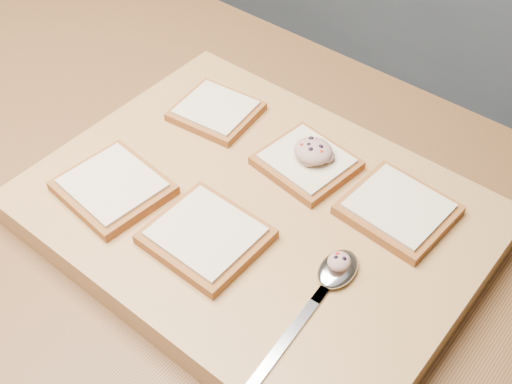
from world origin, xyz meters
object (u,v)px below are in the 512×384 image
(cutting_board, at_px, (256,215))
(spoon, at_px, (331,278))
(bread_far_center, at_px, (306,162))
(tuna_salad_dollop, at_px, (313,151))

(cutting_board, height_order, spoon, spoon)
(bread_far_center, bearing_deg, cutting_board, -95.59)
(tuna_salad_dollop, xyz_separation_m, spoon, (0.12, -0.14, -0.02))
(cutting_board, height_order, tuna_salad_dollop, tuna_salad_dollop)
(tuna_salad_dollop, relative_size, spoon, 0.25)
(cutting_board, relative_size, spoon, 2.67)
(cutting_board, bearing_deg, tuna_salad_dollop, 81.53)
(bread_far_center, distance_m, spoon, 0.19)
(tuna_salad_dollop, bearing_deg, bread_far_center, -138.03)
(cutting_board, xyz_separation_m, tuna_salad_dollop, (0.01, 0.10, 0.05))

